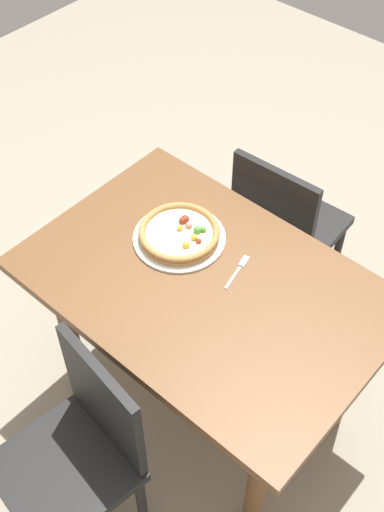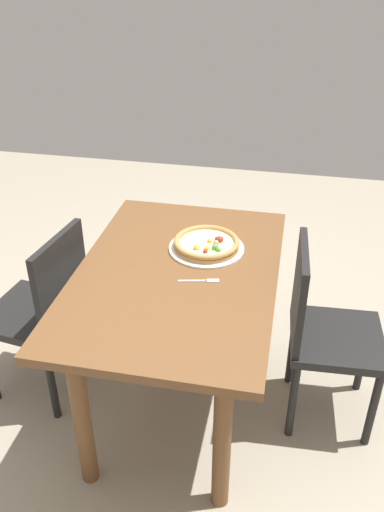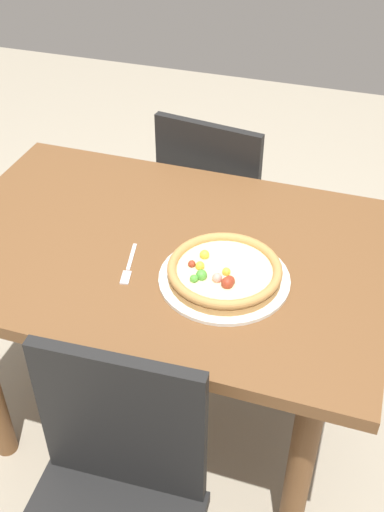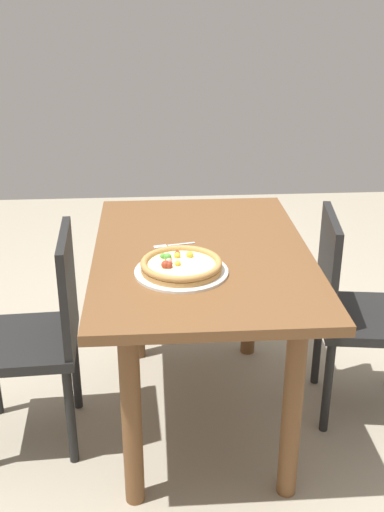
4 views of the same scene
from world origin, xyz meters
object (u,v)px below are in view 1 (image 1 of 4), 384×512
object	(u,v)px
chair_near	(79,452)
chair_far	(284,227)
fork	(239,269)
plate	(179,238)
dining_table	(205,304)
pizza	(180,233)

from	to	relation	value
chair_near	chair_far	bearing A→B (deg)	-77.35
chair_far	fork	bearing A→B (deg)	-77.11
plate	dining_table	bearing A→B (deg)	-23.95
dining_table	pizza	distance (m)	0.27
plate	pizza	distance (m)	0.03
fork	chair_near	bearing A→B (deg)	164.56
dining_table	plate	bearing A→B (deg)	156.05
fork	dining_table	bearing A→B (deg)	144.95
chair_far	pizza	xyz separation A→B (m)	(-0.10, -0.54, 0.31)
chair_near	plate	distance (m)	0.80
dining_table	fork	xyz separation A→B (m)	(0.05, 0.12, 0.13)
chair_far	plate	bearing A→B (deg)	-103.98
pizza	fork	world-z (taller)	pizza
chair_near	fork	distance (m)	0.80
dining_table	pizza	bearing A→B (deg)	155.70
plate	pizza	size ratio (longest dim) A/B	1.15
chair_far	dining_table	bearing A→B (deg)	-84.27
fork	pizza	bearing A→B (deg)	83.83
pizza	dining_table	bearing A→B (deg)	-24.30
plate	fork	size ratio (longest dim) A/B	2.03
dining_table	plate	size ratio (longest dim) A/B	3.68
pizza	fork	distance (m)	0.25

